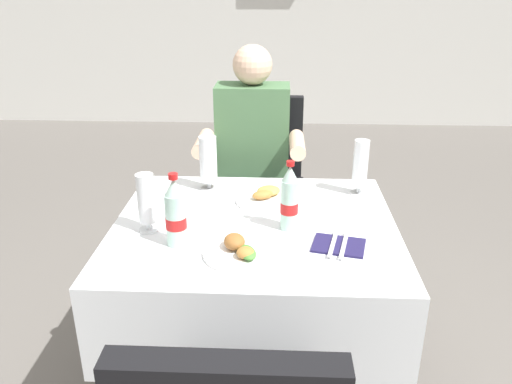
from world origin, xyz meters
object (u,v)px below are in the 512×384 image
(plate_near_camera, at_px, (241,250))
(plate_far_diner, at_px, (267,197))
(beer_glass_middle, at_px, (208,163))
(napkin_cutlery_set, at_px, (339,245))
(cola_bottle_secondary, at_px, (289,200))
(chair_far_diner_seat, at_px, (262,180))
(beer_glass_left, at_px, (360,167))
(cola_bottle_primary, at_px, (176,214))
(main_dining_table, at_px, (255,263))
(beer_glass_right, at_px, (147,203))
(seated_diner_far, at_px, (252,159))

(plate_near_camera, bearing_deg, plate_far_diner, 80.91)
(beer_glass_middle, xyz_separation_m, napkin_cutlery_set, (0.49, -0.48, -0.11))
(cola_bottle_secondary, bearing_deg, chair_far_diner_seat, 97.92)
(beer_glass_left, bearing_deg, cola_bottle_secondary, -131.50)
(beer_glass_left, xyz_separation_m, cola_bottle_primary, (-0.66, -0.46, -0.01))
(beer_glass_middle, bearing_deg, napkin_cutlery_set, -43.91)
(main_dining_table, height_order, cola_bottle_secondary, cola_bottle_secondary)
(chair_far_diner_seat, height_order, cola_bottle_secondary, cola_bottle_secondary)
(beer_glass_left, bearing_deg, beer_glass_right, -154.88)
(plate_far_diner, xyz_separation_m, beer_glass_right, (-0.41, -0.28, 0.09))
(beer_glass_left, distance_m, beer_glass_right, 0.87)
(seated_diner_far, xyz_separation_m, beer_glass_left, (0.46, -0.44, 0.13))
(main_dining_table, xyz_separation_m, beer_glass_middle, (-0.21, 0.31, 0.29))
(beer_glass_right, bearing_deg, cola_bottle_primary, -37.69)
(chair_far_diner_seat, height_order, beer_glass_left, chair_far_diner_seat)
(chair_far_diner_seat, xyz_separation_m, cola_bottle_primary, (-0.25, -1.01, 0.28))
(beer_glass_middle, height_order, cola_bottle_primary, cola_bottle_primary)
(cola_bottle_primary, xyz_separation_m, cola_bottle_secondary, (0.37, 0.13, 0.00))
(beer_glass_middle, distance_m, cola_bottle_primary, 0.49)
(plate_near_camera, bearing_deg, beer_glass_middle, 107.91)
(beer_glass_middle, relative_size, napkin_cutlery_set, 1.17)
(plate_near_camera, height_order, cola_bottle_secondary, cola_bottle_secondary)
(plate_far_diner, xyz_separation_m, cola_bottle_primary, (-0.29, -0.37, 0.10))
(cola_bottle_primary, relative_size, napkin_cutlery_set, 1.29)
(cola_bottle_secondary, bearing_deg, plate_far_diner, 109.16)
(plate_near_camera, xyz_separation_m, beer_glass_left, (0.45, 0.52, 0.10))
(napkin_cutlery_set, bearing_deg, beer_glass_right, 172.60)
(seated_diner_far, bearing_deg, main_dining_table, -86.20)
(main_dining_table, height_order, beer_glass_left, beer_glass_left)
(plate_near_camera, xyz_separation_m, plate_far_diner, (0.07, 0.44, -0.00))
(chair_far_diner_seat, bearing_deg, beer_glass_right, -111.91)
(main_dining_table, distance_m, beer_glass_middle, 0.47)
(seated_diner_far, height_order, plate_near_camera, seated_diner_far)
(plate_far_diner, bearing_deg, beer_glass_middle, 156.21)
(plate_near_camera, xyz_separation_m, beer_glass_right, (-0.34, 0.15, 0.09))
(plate_near_camera, relative_size, beer_glass_middle, 1.12)
(plate_near_camera, distance_m, napkin_cutlery_set, 0.33)
(chair_far_diner_seat, distance_m, cola_bottle_secondary, 0.93)
(plate_far_diner, distance_m, beer_glass_right, 0.51)
(main_dining_table, height_order, beer_glass_right, beer_glass_right)
(main_dining_table, height_order, napkin_cutlery_set, napkin_cutlery_set)
(chair_far_diner_seat, height_order, plate_near_camera, chair_far_diner_seat)
(cola_bottle_secondary, relative_size, napkin_cutlery_set, 1.29)
(chair_far_diner_seat, bearing_deg, plate_far_diner, -86.59)
(cola_bottle_primary, bearing_deg, beer_glass_right, 142.31)
(seated_diner_far, height_order, beer_glass_middle, seated_diner_far)
(main_dining_table, relative_size, plate_near_camera, 3.99)
(seated_diner_far, relative_size, beer_glass_right, 5.94)
(chair_far_diner_seat, relative_size, plate_far_diner, 3.89)
(plate_near_camera, xyz_separation_m, cola_bottle_secondary, (0.15, 0.19, 0.10))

